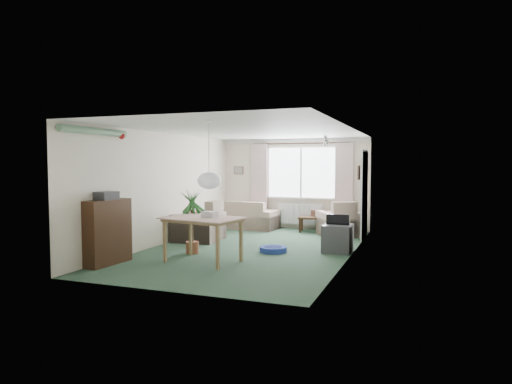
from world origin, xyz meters
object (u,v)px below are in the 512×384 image
(armchair_left, at_px, (199,220))
(coffee_table, at_px, (316,224))
(dining_table, at_px, (203,240))
(sofa, at_px, (250,215))
(houseplant, at_px, (192,221))
(pet_bed, at_px, (273,249))
(bookshelf, at_px, (107,232))
(tv_cube, at_px, (338,238))
(armchair_corner, at_px, (340,218))

(armchair_left, relative_size, coffee_table, 1.16)
(dining_table, bearing_deg, armchair_left, 119.44)
(sofa, relative_size, armchair_left, 1.46)
(houseplant, xyz_separation_m, dining_table, (0.54, -0.61, -0.24))
(coffee_table, bearing_deg, pet_bed, -94.24)
(bookshelf, bearing_deg, armchair_left, 87.18)
(houseplant, distance_m, tv_cube, 2.87)
(pet_bed, bearing_deg, coffee_table, 85.76)
(dining_table, relative_size, tv_cube, 2.07)
(sofa, relative_size, pet_bed, 2.77)
(coffee_table, height_order, pet_bed, coffee_table)
(armchair_left, height_order, houseplant, houseplant)
(armchair_corner, distance_m, pet_bed, 2.71)
(armchair_left, relative_size, houseplant, 0.82)
(armchair_left, relative_size, bookshelf, 0.91)
(armchair_corner, bearing_deg, sofa, -35.16)
(armchair_corner, relative_size, pet_bed, 1.76)
(armchair_corner, distance_m, houseplant, 3.95)
(dining_table, xyz_separation_m, pet_bed, (0.89, 1.27, -0.33))
(sofa, xyz_separation_m, pet_bed, (1.60, -2.87, -0.32))
(bookshelf, distance_m, tv_cube, 4.32)
(armchair_left, distance_m, bookshelf, 2.76)
(coffee_table, height_order, houseplant, houseplant)
(armchair_corner, height_order, dining_table, armchair_corner)
(sofa, xyz_separation_m, coffee_table, (1.82, 0.00, -0.17))
(houseplant, xyz_separation_m, pet_bed, (1.43, 0.67, -0.57))
(houseplant, relative_size, dining_table, 1.01)
(tv_cube, bearing_deg, coffee_table, 112.03)
(coffee_table, distance_m, tv_cube, 2.60)
(coffee_table, distance_m, bookshelf, 5.52)
(houseplant, xyz_separation_m, tv_cube, (2.62, 1.12, -0.35))
(armchair_corner, xyz_separation_m, houseplant, (-2.29, -3.21, 0.20))
(pet_bed, bearing_deg, tv_cube, 20.98)
(armchair_corner, bearing_deg, armchair_left, 4.72)
(houseplant, height_order, dining_table, houseplant)
(coffee_table, distance_m, pet_bed, 2.88)
(dining_table, distance_m, tv_cube, 2.70)
(houseplant, bearing_deg, armchair_left, 112.83)
(coffee_table, xyz_separation_m, pet_bed, (-0.21, -2.87, -0.14))
(dining_table, height_order, tv_cube, dining_table)
(bookshelf, bearing_deg, sofa, 85.53)
(armchair_left, bearing_deg, armchair_corner, 118.93)
(bookshelf, height_order, houseplant, houseplant)
(houseplant, relative_size, tv_cube, 2.09)
(bookshelf, relative_size, dining_table, 0.91)
(dining_table, bearing_deg, tv_cube, 39.75)
(coffee_table, distance_m, houseplant, 3.92)
(houseplant, bearing_deg, tv_cube, 23.20)
(sofa, bearing_deg, pet_bed, 123.18)
(sofa, distance_m, armchair_corner, 2.48)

